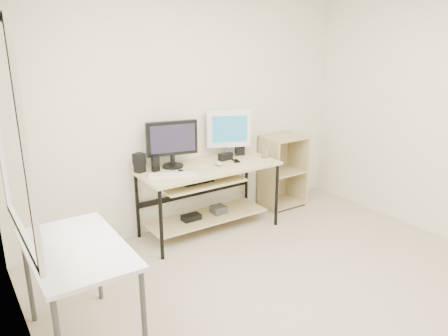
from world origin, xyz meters
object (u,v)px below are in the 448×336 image
(desk, at_px, (207,185))
(white_imac, at_px, (229,130))
(black_monitor, at_px, (172,141))
(side_table, at_px, (77,258))
(shelf_unit, at_px, (281,170))
(audio_controller, at_px, (155,164))

(desk, distance_m, white_imac, 0.68)
(desk, relative_size, white_imac, 2.83)
(black_monitor, distance_m, white_imac, 0.71)
(side_table, bearing_deg, shelf_unit, 23.33)
(side_table, xyz_separation_m, black_monitor, (1.35, 1.23, 0.36))
(side_table, bearing_deg, desk, 32.65)
(audio_controller, bearing_deg, shelf_unit, -2.56)
(shelf_unit, relative_size, black_monitor, 1.69)
(side_table, bearing_deg, audio_controller, 46.50)
(white_imac, height_order, audio_controller, white_imac)
(white_imac, bearing_deg, audio_controller, -153.96)
(black_monitor, height_order, audio_controller, black_monitor)
(desk, bearing_deg, side_table, -147.35)
(side_table, height_order, white_imac, white_imac)
(audio_controller, bearing_deg, desk, -17.92)
(black_monitor, bearing_deg, audio_controller, -157.96)
(side_table, height_order, shelf_unit, shelf_unit)
(shelf_unit, distance_m, audio_controller, 1.74)
(desk, height_order, shelf_unit, shelf_unit)
(white_imac, relative_size, audio_controller, 3.46)
(desk, relative_size, shelf_unit, 1.67)
(desk, height_order, black_monitor, black_monitor)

